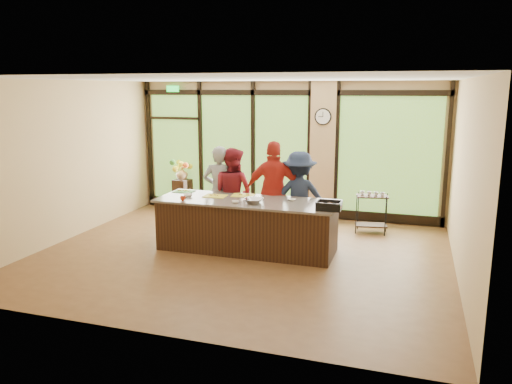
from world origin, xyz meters
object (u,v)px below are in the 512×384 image
Objects in this scene: cook_left at (220,191)px; bar_cart at (372,208)px; island_base at (247,226)px; roasting_pan at (329,208)px; cook_right at (299,197)px; flower_stand at (183,194)px.

bar_cart is (2.80, 1.12, -0.38)m from cook_left.
cook_left is 2.11× the size of bar_cart.
island_base is 7.80× the size of roasting_pan.
roasting_pan reaches higher than bar_cart.
bar_cart is at bearing 74.94° from roasting_pan.
cook_right reaches higher than roasting_pan.
island_base is at bearing -33.14° from flower_stand.
island_base is 1.81× the size of cook_right.
island_base is 3.47m from flower_stand.
cook_right is 2.03× the size of bar_cart.
cook_left reaches higher than cook_right.
flower_stand is 0.85× the size of bar_cart.
cook_left reaches higher than bar_cart.
bar_cart is at bearing 3.51° from flower_stand.
cook_right is 4.31× the size of roasting_pan.
island_base is at bearing 128.09° from cook_left.
roasting_pan is at bearing 146.20° from cook_left.
cook_left is at bearing 156.21° from roasting_pan.
flower_stand is (-1.67, 1.77, -0.53)m from cook_left.
island_base is at bearing -148.22° from bar_cart.
cook_right is 1.64m from bar_cart.
roasting_pan reaches higher than island_base.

